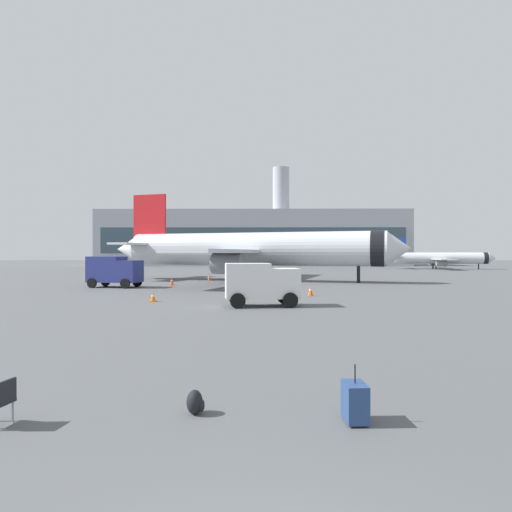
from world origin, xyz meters
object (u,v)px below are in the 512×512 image
Objects in this scene: airplane_taxiing at (440,258)px; traveller_backpack at (195,402)px; safety_cone_far at (153,297)px; safety_cone_mid at (172,281)px; service_truck at (114,270)px; safety_cone_outer at (311,291)px; rolling_suitcase at (355,402)px; cargo_van at (261,282)px; safety_cone_near at (209,277)px; airplane_at_gate at (251,249)px; gate_chair at (0,399)px.

traveller_backpack is (-37.52, -82.80, -1.95)m from airplane_taxiing.
safety_cone_mid is at bearing 96.71° from safety_cone_far.
service_truck reaches higher than safety_cone_outer.
rolling_suitcase is at bearing -65.14° from service_truck.
cargo_van is 6.94× the size of safety_cone_far.
airplane_taxiing reaches higher than safety_cone_outer.
cargo_van is 7.64m from safety_cone_far.
cargo_van is 6.00× the size of safety_cone_near.
safety_cone_near is 0.98× the size of safety_cone_mid.
safety_cone_mid is (-8.95, 17.85, -1.06)m from cargo_van.
safety_cone_outer is 25.42m from traveller_backpack.
airplane_taxiing is at bearing 65.63° from traveller_backpack.
safety_cone_near is at bearing 69.06° from safety_cone_mid.
safety_cone_near is 21.17m from safety_cone_outer.
safety_cone_mid is (-45.17, -46.65, -1.80)m from airplane_taxiing.
airplane_at_gate is 44.28m from gate_chair.
airplane_taxiing is 4.14× the size of service_truck.
safety_cone_mid is at bearing 106.38° from rolling_suitcase.
safety_cone_near is 1.60× the size of traveller_backpack.
safety_cone_far is at bearing 96.15° from gate_chair.
service_truck is at bearing -141.09° from airplane_at_gate.
airplane_taxiing is 27.80× the size of safety_cone_near.
traveller_backpack is at bearing 10.80° from gate_chair.
safety_cone_near is at bearing 117.54° from safety_cone_outer.
cargo_van is 5.36× the size of gate_chair.
safety_cone_outer is at bearing -62.46° from safety_cone_near.
safety_cone_far is (-7.14, 2.49, -1.12)m from cargo_van.
safety_cone_outer is 1.64× the size of traveller_backpack.
safety_cone_mid is at bearing 138.44° from safety_cone_outer.
safety_cone_far is at bearing -92.69° from safety_cone_near.
airplane_at_gate is 6.81× the size of service_truck.
safety_cone_near is 0.98× the size of safety_cone_outer.
safety_cone_near reaches higher than safety_cone_far.
airplane_at_gate is 54.40m from airplane_taxiing.
rolling_suitcase is at bearing -67.14° from safety_cone_far.
airplane_taxiing is 90.92m from traveller_backpack.
rolling_suitcase is at bearing -73.62° from safety_cone_mid.
service_truck is at bearing 132.76° from cargo_van.
service_truck is at bearing 114.86° from rolling_suitcase.
airplane_at_gate is 23.56m from safety_cone_far.
safety_cone_far is (-43.36, -62.01, -1.86)m from airplane_taxiing.
safety_cone_mid is 15.46m from safety_cone_far.
airplane_taxiing reaches higher than safety_cone_far.
safety_cone_far is at bearing 160.75° from cargo_van.
airplane_taxiing reaches higher than service_truck.
safety_cone_near is 1.16× the size of safety_cone_far.
gate_chair is (4.12, -36.82, 0.11)m from safety_cone_mid.
airplane_taxiing is at bearing 46.52° from airplane_at_gate.
airplane_at_gate reaches higher than rolling_suitcase.
cargo_van is (13.77, -14.90, -0.16)m from service_truck.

